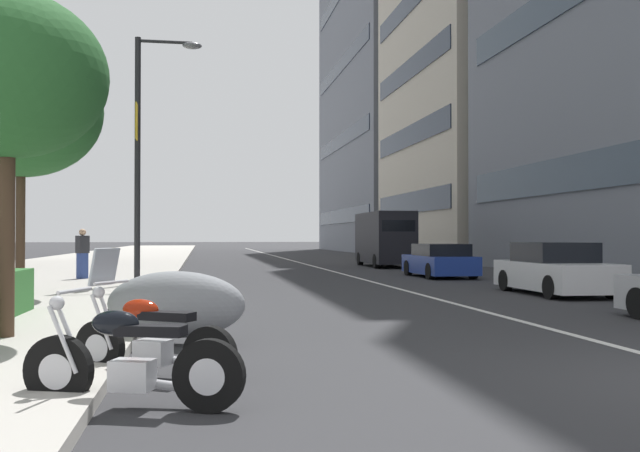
{
  "coord_description": "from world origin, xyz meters",
  "views": [
    {
      "loc": [
        -6.45,
        5.97,
        1.61
      ],
      "look_at": [
        14.48,
        2.43,
        1.92
      ],
      "focal_mm": 39.47,
      "sensor_mm": 36.0,
      "label": 1
    }
  ],
  "objects_px": {
    "car_approaching_light": "(440,261)",
    "motorcycle_by_sign_pole": "(130,363)",
    "street_tree_near_plaza_corner": "(21,110)",
    "motorcycle_second_in_row": "(175,305)",
    "pedestrian_on_plaza": "(82,253)",
    "street_lamp_with_banners": "(147,133)",
    "car_mid_block_traffic": "(555,270)",
    "delivery_van_ahead": "(384,238)",
    "motorcycle_mid_row": "(150,340)",
    "street_tree_by_lamp_post": "(8,76)"
  },
  "relations": [
    {
      "from": "motorcycle_by_sign_pole",
      "to": "car_mid_block_traffic",
      "type": "relative_size",
      "value": 0.48
    },
    {
      "from": "car_mid_block_traffic",
      "to": "street_tree_by_lamp_post",
      "type": "xyz_separation_m",
      "value": [
        -7.29,
        12.47,
        3.28
      ]
    },
    {
      "from": "street_tree_near_plaza_corner",
      "to": "street_lamp_with_banners",
      "type": "bearing_deg",
      "value": -34.34
    },
    {
      "from": "motorcycle_mid_row",
      "to": "street_tree_near_plaza_corner",
      "type": "relative_size",
      "value": 0.3
    },
    {
      "from": "car_approaching_light",
      "to": "street_tree_near_plaza_corner",
      "type": "xyz_separation_m",
      "value": [
        -8.33,
        13.63,
        4.08
      ]
    },
    {
      "from": "motorcycle_mid_row",
      "to": "delivery_van_ahead",
      "type": "relative_size",
      "value": 0.31
    },
    {
      "from": "pedestrian_on_plaza",
      "to": "street_lamp_with_banners",
      "type": "bearing_deg",
      "value": 172.51
    },
    {
      "from": "delivery_van_ahead",
      "to": "street_tree_by_lamp_post",
      "type": "xyz_separation_m",
      "value": [
        -25.44,
        12.4,
        2.42
      ]
    },
    {
      "from": "motorcycle_second_in_row",
      "to": "street_tree_by_lamp_post",
      "type": "xyz_separation_m",
      "value": [
        0.22,
        2.4,
        3.35
      ]
    },
    {
      "from": "street_lamp_with_banners",
      "to": "motorcycle_mid_row",
      "type": "bearing_deg",
      "value": -175.57
    },
    {
      "from": "car_approaching_light",
      "to": "motorcycle_by_sign_pole",
      "type": "bearing_deg",
      "value": 153.14
    },
    {
      "from": "street_lamp_with_banners",
      "to": "street_tree_by_lamp_post",
      "type": "xyz_separation_m",
      "value": [
        -11.31,
        1.14,
        -0.83
      ]
    },
    {
      "from": "car_mid_block_traffic",
      "to": "street_lamp_with_banners",
      "type": "bearing_deg",
      "value": 71.64
    },
    {
      "from": "street_tree_near_plaza_corner",
      "to": "car_mid_block_traffic",
      "type": "bearing_deg",
      "value": -90.2
    },
    {
      "from": "motorcycle_mid_row",
      "to": "motorcycle_second_in_row",
      "type": "relative_size",
      "value": 0.84
    },
    {
      "from": "car_approaching_light",
      "to": "car_mid_block_traffic",
      "type": "bearing_deg",
      "value": -177.35
    },
    {
      "from": "motorcycle_second_in_row",
      "to": "delivery_van_ahead",
      "type": "relative_size",
      "value": 0.37
    },
    {
      "from": "car_mid_block_traffic",
      "to": "street_tree_by_lamp_post",
      "type": "relative_size",
      "value": 0.86
    },
    {
      "from": "motorcycle_second_in_row",
      "to": "pedestrian_on_plaza",
      "type": "bearing_deg",
      "value": -61.34
    },
    {
      "from": "motorcycle_second_in_row",
      "to": "motorcycle_mid_row",
      "type": "bearing_deg",
      "value": 100.41
    },
    {
      "from": "street_tree_by_lamp_post",
      "to": "street_tree_near_plaza_corner",
      "type": "height_order",
      "value": "street_tree_near_plaza_corner"
    },
    {
      "from": "pedestrian_on_plaza",
      "to": "motorcycle_second_in_row",
      "type": "bearing_deg",
      "value": 149.34
    },
    {
      "from": "motorcycle_by_sign_pole",
      "to": "delivery_van_ahead",
      "type": "bearing_deg",
      "value": -90.2
    },
    {
      "from": "motorcycle_by_sign_pole",
      "to": "motorcycle_mid_row",
      "type": "height_order",
      "value": "motorcycle_mid_row"
    },
    {
      "from": "pedestrian_on_plaza",
      "to": "car_mid_block_traffic",
      "type": "bearing_deg",
      "value": -162.29
    },
    {
      "from": "motorcycle_second_in_row",
      "to": "pedestrian_on_plaza",
      "type": "relative_size",
      "value": 1.28
    },
    {
      "from": "delivery_van_ahead",
      "to": "street_tree_near_plaza_corner",
      "type": "height_order",
      "value": "street_tree_near_plaza_corner"
    },
    {
      "from": "car_approaching_light",
      "to": "street_tree_near_plaza_corner",
      "type": "distance_m",
      "value": 16.49
    },
    {
      "from": "motorcycle_second_in_row",
      "to": "street_tree_by_lamp_post",
      "type": "bearing_deg",
      "value": 9.51
    },
    {
      "from": "motorcycle_second_in_row",
      "to": "car_approaching_light",
      "type": "relative_size",
      "value": 0.52
    },
    {
      "from": "delivery_van_ahead",
      "to": "car_approaching_light",
      "type": "bearing_deg",
      "value": 179.18
    },
    {
      "from": "motorcycle_by_sign_pole",
      "to": "street_tree_by_lamp_post",
      "type": "height_order",
      "value": "street_tree_by_lamp_post"
    },
    {
      "from": "car_mid_block_traffic",
      "to": "pedestrian_on_plaza",
      "type": "distance_m",
      "value": 15.5
    },
    {
      "from": "car_mid_block_traffic",
      "to": "car_approaching_light",
      "type": "bearing_deg",
      "value": 4.04
    },
    {
      "from": "motorcycle_by_sign_pole",
      "to": "pedestrian_on_plaza",
      "type": "bearing_deg",
      "value": -60.63
    },
    {
      "from": "car_approaching_light",
      "to": "delivery_van_ahead",
      "type": "bearing_deg",
      "value": -2.27
    },
    {
      "from": "motorcycle_mid_row",
      "to": "car_mid_block_traffic",
      "type": "distance_m",
      "value": 14.28
    },
    {
      "from": "car_approaching_light",
      "to": "street_lamp_with_banners",
      "type": "distance_m",
      "value": 12.46
    },
    {
      "from": "motorcycle_by_sign_pole",
      "to": "street_tree_by_lamp_post",
      "type": "relative_size",
      "value": 0.41
    },
    {
      "from": "motorcycle_by_sign_pole",
      "to": "motorcycle_second_in_row",
      "type": "height_order",
      "value": "motorcycle_by_sign_pole"
    },
    {
      "from": "motorcycle_mid_row",
      "to": "car_approaching_light",
      "type": "xyz_separation_m",
      "value": [
        18.32,
        -9.83,
        0.2
      ]
    },
    {
      "from": "street_tree_by_lamp_post",
      "to": "street_tree_near_plaza_corner",
      "type": "relative_size",
      "value": 0.81
    },
    {
      "from": "motorcycle_by_sign_pole",
      "to": "motorcycle_second_in_row",
      "type": "distance_m",
      "value": 3.87
    },
    {
      "from": "car_approaching_light",
      "to": "street_tree_near_plaza_corner",
      "type": "relative_size",
      "value": 0.68
    },
    {
      "from": "motorcycle_mid_row",
      "to": "motorcycle_by_sign_pole",
      "type": "bearing_deg",
      "value": 117.33
    },
    {
      "from": "delivery_van_ahead",
      "to": "street_lamp_with_banners",
      "type": "height_order",
      "value": "street_lamp_with_banners"
    },
    {
      "from": "car_mid_block_traffic",
      "to": "motorcycle_mid_row",
      "type": "bearing_deg",
      "value": 135.32
    },
    {
      "from": "street_tree_near_plaza_corner",
      "to": "motorcycle_by_sign_pole",
      "type": "bearing_deg",
      "value": -161.95
    },
    {
      "from": "delivery_van_ahead",
      "to": "street_tree_by_lamp_post",
      "type": "relative_size",
      "value": 1.19
    },
    {
      "from": "motorcycle_mid_row",
      "to": "car_mid_block_traffic",
      "type": "xyz_separation_m",
      "value": [
        9.94,
        -10.25,
        0.23
      ]
    }
  ]
}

